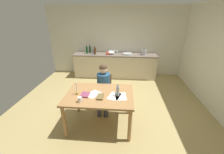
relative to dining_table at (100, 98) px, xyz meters
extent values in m
cube|color=tan|center=(0.14, 0.51, -0.69)|extent=(5.20, 5.20, 0.04)
cube|color=beige|center=(0.14, 3.11, 0.63)|extent=(5.20, 0.12, 2.60)
cube|color=beige|center=(0.14, 2.75, -0.24)|extent=(3.07, 0.60, 0.86)
cube|color=#72665B|center=(0.14, 2.75, 0.21)|extent=(3.11, 0.64, 0.04)
cube|color=#9E7042|center=(0.00, 0.00, 0.08)|extent=(1.37, 0.97, 0.04)
cylinder|color=#9E7042|center=(-0.62, -0.42, -0.30)|extent=(0.07, 0.07, 0.73)
cylinder|color=#9E7042|center=(0.62, -0.42, -0.30)|extent=(0.07, 0.07, 0.73)
cylinder|color=#9E7042|center=(-0.62, 0.42, -0.30)|extent=(0.07, 0.07, 0.73)
cylinder|color=#9E7042|center=(0.62, 0.42, -0.30)|extent=(0.07, 0.07, 0.73)
cube|color=#9E7042|center=(0.00, 0.66, -0.21)|extent=(0.41, 0.41, 0.04)
cube|color=#9E7042|center=(-0.01, 0.85, 0.00)|extent=(0.36, 0.04, 0.40)
cylinder|color=#9E7042|center=(-0.17, 0.49, -0.44)|extent=(0.04, 0.04, 0.45)
cylinder|color=#9E7042|center=(0.17, 0.50, -0.44)|extent=(0.04, 0.04, 0.45)
cylinder|color=#9E7042|center=(-0.18, 0.83, -0.44)|extent=(0.04, 0.04, 0.45)
cylinder|color=#9E7042|center=(0.16, 0.84, -0.44)|extent=(0.04, 0.04, 0.45)
cylinder|color=navy|center=(0.00, 0.64, 0.03)|extent=(0.33, 0.33, 0.50)
sphere|color=#D8AD8C|center=(0.00, 0.64, 0.39)|extent=(0.20, 0.20, 0.20)
sphere|color=#473323|center=(0.00, 0.64, 0.43)|extent=(0.19, 0.19, 0.19)
cylinder|color=#383847|center=(-0.08, 0.45, -0.22)|extent=(0.14, 0.38, 0.13)
cylinder|color=#383847|center=(-0.07, 0.26, -0.44)|extent=(0.10, 0.10, 0.45)
cylinder|color=#383847|center=(0.08, 0.46, -0.22)|extent=(0.14, 0.38, 0.13)
cylinder|color=#383847|center=(0.09, 0.27, -0.44)|extent=(0.10, 0.10, 0.45)
cylinder|color=white|center=(-0.31, -0.31, 0.15)|extent=(0.08, 0.08, 0.10)
torus|color=white|center=(-0.27, -0.31, 0.16)|extent=(0.07, 0.01, 0.07)
cylinder|color=gold|center=(-0.44, -0.05, 0.13)|extent=(0.06, 0.06, 0.05)
cylinder|color=white|center=(-0.44, -0.05, 0.26)|extent=(0.02, 0.02, 0.22)
cube|color=#843B56|center=(-0.28, -0.08, 0.12)|extent=(0.17, 0.21, 0.03)
cube|color=brown|center=(0.04, -0.13, 0.12)|extent=(0.12, 0.22, 0.03)
cube|color=white|center=(-0.12, -0.02, 0.10)|extent=(0.33, 0.36, 0.00)
cube|color=white|center=(0.44, -0.06, 0.10)|extent=(0.24, 0.32, 0.00)
cube|color=white|center=(0.31, -0.06, 0.10)|extent=(0.28, 0.34, 0.00)
cylinder|color=#8C999E|center=(0.38, -0.04, 0.21)|extent=(0.06, 0.06, 0.21)
cylinder|color=#8C999E|center=(0.38, -0.04, 0.33)|extent=(0.03, 0.03, 0.05)
cylinder|color=#B2B7BC|center=(0.60, 2.75, 0.25)|extent=(0.36, 0.36, 0.04)
cylinder|color=silver|center=(0.60, 2.91, 0.35)|extent=(0.02, 0.02, 0.24)
cylinder|color=#194C23|center=(-0.93, 2.78, 0.35)|extent=(0.08, 0.08, 0.24)
cylinder|color=#194C23|center=(-0.93, 2.78, 0.50)|extent=(0.03, 0.03, 0.06)
cylinder|color=black|center=(-0.83, 2.84, 0.35)|extent=(0.07, 0.07, 0.24)
cylinder|color=black|center=(-0.83, 2.84, 0.50)|extent=(0.03, 0.03, 0.06)
cylinder|color=#8C999E|center=(-0.67, 2.77, 0.33)|extent=(0.08, 0.08, 0.19)
cylinder|color=#8C999E|center=(-0.67, 2.77, 0.45)|extent=(0.03, 0.03, 0.05)
cylinder|color=#593319|center=(-0.59, 2.65, 0.35)|extent=(0.08, 0.08, 0.24)
cylinder|color=#593319|center=(-0.59, 2.65, 0.51)|extent=(0.04, 0.04, 0.06)
ellipsoid|color=white|center=(-0.01, 2.75, 0.29)|extent=(0.26, 0.26, 0.12)
cylinder|color=#B7BABF|center=(1.22, 2.75, 0.32)|extent=(0.18, 0.18, 0.18)
cone|color=#262628|center=(1.22, 2.75, 0.43)|extent=(0.11, 0.11, 0.04)
cylinder|color=silver|center=(0.20, 2.90, 0.23)|extent=(0.06, 0.06, 0.00)
cylinder|color=silver|center=(0.20, 2.90, 0.27)|extent=(0.01, 0.01, 0.07)
cone|color=silver|center=(0.20, 2.90, 0.35)|extent=(0.07, 0.07, 0.08)
cylinder|color=silver|center=(0.11, 2.90, 0.23)|extent=(0.06, 0.06, 0.00)
cylinder|color=silver|center=(0.11, 2.90, 0.27)|extent=(0.01, 0.01, 0.07)
cone|color=silver|center=(0.11, 2.90, 0.35)|extent=(0.07, 0.07, 0.08)
cylinder|color=silver|center=(0.00, 2.90, 0.23)|extent=(0.06, 0.06, 0.00)
cylinder|color=silver|center=(0.00, 2.90, 0.27)|extent=(0.01, 0.01, 0.07)
cone|color=silver|center=(0.00, 2.90, 0.35)|extent=(0.07, 0.07, 0.08)
cylinder|color=silver|center=(-0.08, 2.90, 0.23)|extent=(0.06, 0.06, 0.00)
cylinder|color=silver|center=(-0.08, 2.90, 0.27)|extent=(0.01, 0.01, 0.07)
cone|color=silver|center=(-0.08, 2.90, 0.35)|extent=(0.07, 0.07, 0.08)
cylinder|color=#D84C3F|center=(-0.13, 2.60, 0.28)|extent=(0.09, 0.09, 0.10)
torus|color=#D84C3F|center=(-0.09, 2.60, 0.29)|extent=(0.07, 0.01, 0.07)
camera|label=1|loc=(0.47, -2.51, 1.58)|focal=22.94mm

